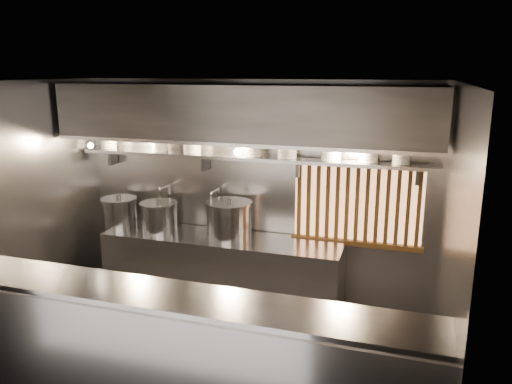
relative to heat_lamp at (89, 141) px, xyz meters
The scene contains 25 objects.
floor 2.93m from the heat_lamp, 24.14° to the right, with size 4.50×4.50×0.00m, color black.
ceiling 2.21m from the heat_lamp, 24.14° to the right, with size 4.50×4.50×0.00m, color black.
wall_back 2.11m from the heat_lamp, 18.89° to the left, with size 4.50×4.50×0.00m, color gray.
wall_left 1.14m from the heat_lamp, 112.49° to the right, with size 3.00×3.00×0.00m, color gray.
wall_right 4.29m from the heat_lamp, 11.59° to the right, with size 3.00×3.00×0.00m, color gray.
serving_counter 3.02m from the heat_lamp, 43.63° to the right, with size 4.50×0.56×1.13m.
cooking_bench 2.29m from the heat_lamp, ahead, with size 3.00×0.70×0.90m, color #9E9EA3.
bowl_shelf 1.96m from the heat_lamp, 13.90° to the left, with size 4.40×0.34×0.04m, color #9E9EA3.
exhaust_hood 1.95m from the heat_lamp, ahead, with size 4.40×0.81×0.65m.
wood_screen 3.33m from the heat_lamp, 10.67° to the left, with size 1.56×0.09×1.04m.
faucet_left 1.18m from the heat_lamp, 34.60° to the left, with size 0.04×0.30×0.50m.
faucet_right 1.71m from the heat_lamp, 19.61° to the left, with size 0.04×0.30×0.50m.
heat_lamp is the anchor object (origin of this frame).
pendant_bulb 1.83m from the heat_lamp, 11.00° to the left, with size 0.09×0.09×0.19m.
stock_pot_left 1.04m from the heat_lamp, 64.76° to the left, with size 0.58×0.58×0.42m.
stock_pot_mid 1.27m from the heat_lamp, 18.74° to the left, with size 0.52×0.52×0.42m.
stock_pot_right 1.96m from the heat_lamp, 10.22° to the left, with size 0.66×0.66×0.49m.
bowl_stack_0 0.48m from the heat_lamp, 95.81° to the left, with size 0.22×0.22×0.13m.
bowl_stack_1 0.85m from the heat_lamp, 33.55° to the left, with size 0.22×0.22×0.17m.
bowl_stack_2 1.25m from the heat_lamp, 22.13° to the left, with size 0.23×0.23×0.13m.
bowl_stack_3 2.02m from the heat_lamp, 13.45° to the left, with size 0.22×0.22×0.17m.
bowl_stack_4 2.42m from the heat_lamp, 11.19° to the left, with size 0.24×0.24×0.17m.
bowl_stack_5 2.93m from the heat_lamp, ahead, with size 0.24×0.24×0.13m.
bowl_stack_6 3.34m from the heat_lamp, ahead, with size 0.24×0.24×0.17m.
bowl_stack_7 3.70m from the heat_lamp, ahead, with size 0.21×0.21×0.13m.
Camera 1 is at (1.88, -4.31, 2.91)m, focal length 35.00 mm.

